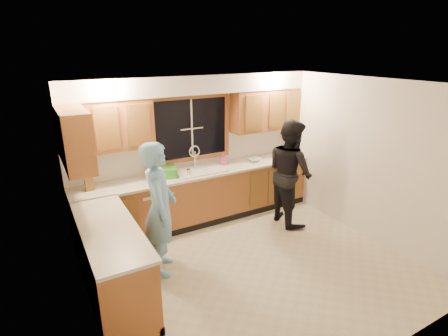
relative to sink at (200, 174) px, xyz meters
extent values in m
plane|color=#B8AC8E|center=(0.00, -1.60, -0.86)|extent=(4.20, 4.20, 0.00)
plane|color=white|center=(0.00, -1.60, 1.64)|extent=(4.20, 4.20, 0.00)
plane|color=silver|center=(0.00, 0.30, 0.39)|extent=(4.20, 0.00, 4.20)
plane|color=silver|center=(-2.10, -1.60, 0.39)|extent=(0.00, 3.80, 3.80)
plane|color=silver|center=(2.10, -1.60, 0.39)|extent=(0.00, 3.80, 3.80)
cube|color=#A05D2E|center=(0.00, 0.00, -0.42)|extent=(4.20, 0.60, 0.88)
cube|color=#A05D2E|center=(-1.80, -1.25, -0.42)|extent=(0.60, 1.90, 0.88)
cube|color=beige|center=(0.00, -0.02, 0.04)|extent=(4.20, 0.63, 0.04)
cube|color=beige|center=(-1.79, -1.25, 0.04)|extent=(0.63, 1.90, 0.04)
cube|color=#A05D2E|center=(-1.43, 0.13, 0.96)|extent=(1.35, 0.33, 0.75)
cube|color=#A05D2E|center=(1.43, 0.13, 0.96)|extent=(1.35, 0.33, 0.75)
cube|color=#A05D2E|center=(-1.94, -0.48, 0.96)|extent=(0.33, 0.90, 0.75)
cube|color=white|center=(0.00, 0.12, 1.49)|extent=(4.20, 0.35, 0.30)
cube|color=black|center=(0.00, 0.29, 0.74)|extent=(1.30, 0.01, 1.00)
cube|color=#A05D2E|center=(0.00, 0.28, 1.27)|extent=(1.44, 0.03, 0.07)
cube|color=#A05D2E|center=(0.00, 0.28, 0.20)|extent=(1.44, 0.03, 0.07)
cube|color=#A05D2E|center=(-0.69, 0.28, 0.74)|extent=(0.07, 0.03, 1.00)
cube|color=#A05D2E|center=(0.69, 0.28, 0.74)|extent=(0.07, 0.03, 1.00)
cube|color=white|center=(0.00, 0.00, 0.07)|extent=(0.86, 0.52, 0.03)
cube|color=white|center=(-0.21, 0.00, -0.02)|extent=(0.38, 0.42, 0.18)
cube|color=white|center=(0.21, 0.00, -0.02)|extent=(0.38, 0.42, 0.18)
cylinder|color=silver|center=(0.00, 0.20, 0.22)|extent=(0.04, 0.04, 0.28)
torus|color=silver|center=(0.00, 0.20, 0.36)|extent=(0.21, 0.03, 0.21)
cube|color=white|center=(-0.85, -0.01, -0.45)|extent=(0.60, 0.56, 0.82)
cube|color=white|center=(-1.80, -1.82, -0.41)|extent=(0.58, 0.75, 0.90)
imported|color=#72ADD7|center=(-1.09, -1.07, 0.04)|extent=(0.63, 0.77, 1.82)
imported|color=black|center=(1.32, -0.77, 0.04)|extent=(0.77, 0.94, 1.81)
cube|color=brown|center=(-1.78, 0.03, 0.16)|extent=(0.12, 0.11, 0.22)
cube|color=tan|center=(-0.72, 0.17, 0.24)|extent=(0.29, 0.14, 0.37)
cube|color=green|center=(-0.59, 0.01, 0.13)|extent=(0.38, 0.36, 0.15)
imported|color=#D6518F|center=(0.52, 0.11, 0.16)|extent=(0.12, 0.13, 0.21)
imported|color=silver|center=(1.11, -0.01, 0.08)|extent=(0.27, 0.27, 0.06)
cylinder|color=beige|center=(-0.26, -0.15, 0.12)|extent=(0.07, 0.07, 0.12)
cylinder|color=beige|center=(-0.26, -0.11, 0.11)|extent=(0.08, 0.08, 0.11)
camera|label=1|loc=(-2.39, -5.07, 2.04)|focal=28.00mm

